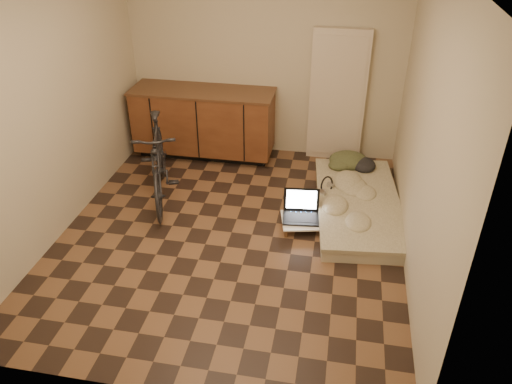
% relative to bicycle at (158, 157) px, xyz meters
% --- Properties ---
extents(room_shell, '(3.50, 4.00, 2.60)m').
position_rel_bicycle_xyz_m(room_shell, '(0.96, -0.54, 0.78)').
color(room_shell, brown).
rests_on(room_shell, ground).
extents(cabinets, '(1.84, 0.62, 0.91)m').
position_rel_bicycle_xyz_m(cabinets, '(0.21, 1.16, -0.06)').
color(cabinets, black).
rests_on(cabinets, ground).
extents(appliance_panel, '(0.70, 0.10, 1.70)m').
position_rel_bicycle_xyz_m(appliance_panel, '(1.91, 1.40, 0.33)').
color(appliance_panel, beige).
rests_on(appliance_panel, ground).
extents(bicycle, '(0.96, 1.69, 1.05)m').
position_rel_bicycle_xyz_m(bicycle, '(0.00, 0.00, 0.00)').
color(bicycle, black).
rests_on(bicycle, ground).
extents(futon, '(1.10, 1.96, 0.16)m').
position_rel_bicycle_xyz_m(futon, '(2.26, 0.11, -0.44)').
color(futon, '#B8AE93').
rests_on(futon, ground).
extents(clothing_pile, '(0.55, 0.48, 0.20)m').
position_rel_bicycle_xyz_m(clothing_pile, '(2.17, 0.91, -0.26)').
color(clothing_pile, '#3C4327').
rests_on(clothing_pile, futon).
extents(headphones, '(0.31, 0.31, 0.16)m').
position_rel_bicycle_xyz_m(headphones, '(1.89, 0.23, -0.29)').
color(headphones, black).
rests_on(headphones, futon).
extents(lap_desk, '(0.67, 0.51, 0.10)m').
position_rel_bicycle_xyz_m(lap_desk, '(1.76, -0.30, -0.44)').
color(lap_desk, brown).
rests_on(lap_desk, ground).
extents(laptop, '(0.41, 0.38, 0.26)m').
position_rel_bicycle_xyz_m(laptop, '(1.66, -0.25, -0.37)').
color(laptop, black).
rests_on(laptop, lap_desk).
extents(mouse, '(0.08, 0.12, 0.04)m').
position_rel_bicycle_xyz_m(mouse, '(1.97, -0.24, -0.41)').
color(mouse, white).
rests_on(mouse, lap_desk).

